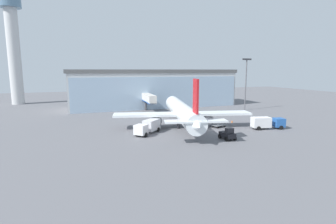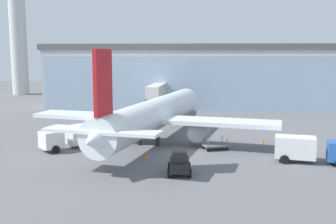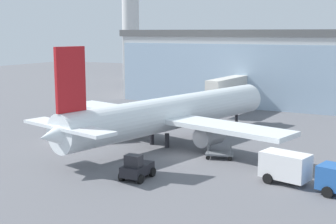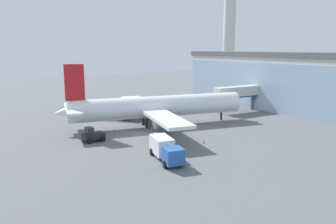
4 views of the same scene
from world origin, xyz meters
The scene contains 11 objects.
ground centered at (0.00, 0.00, 0.00)m, with size 240.00×240.00×0.00m, color slate.
terminal_building centered at (0.00, 40.38, 6.59)m, with size 59.45×16.05×13.17m.
jet_bridge centered at (-5.57, 27.60, 4.27)m, with size 2.92×12.32×5.64m.
control_tower centered at (-47.43, 64.06, 23.39)m, with size 8.09×8.09×40.12m.
airplane centered at (-3.91, 4.91, 3.48)m, with size 31.16×35.59×11.47m.
catering_truck centered at (-13.06, 1.18, 1.47)m, with size 6.76×6.67×2.65m.
fuel_truck centered at (12.86, -3.75, 1.47)m, with size 7.60×3.77×2.65m.
baggage_cart centered at (3.65, 1.24, 0.50)m, with size 3.16×2.38×1.50m.
pushback_tug centered at (-0.22, -8.51, 0.97)m, with size 2.29×3.28×2.30m.
safety_cone_nose centered at (-3.95, -3.25, 0.28)m, with size 0.36×0.36×0.55m, color orange.
safety_cone_wingtip centered at (9.76, 5.10, 0.28)m, with size 0.36×0.36×0.55m, color orange.
Camera 2 is at (0.95, -43.64, 10.88)m, focal length 42.00 mm.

